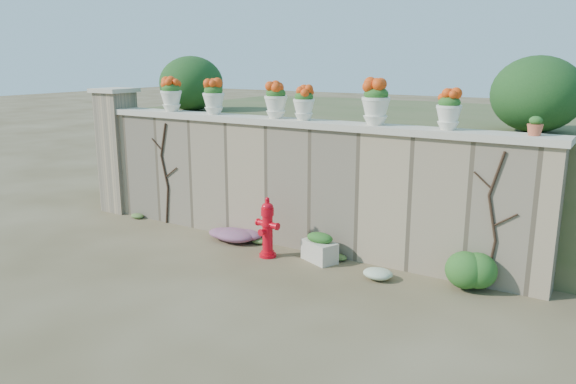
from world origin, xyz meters
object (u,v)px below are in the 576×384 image
Objects in this scene: planter_box at (320,248)px; urn_pot_0 at (171,95)px; terracotta_pot at (535,127)px; fire_hydrant at (267,227)px.

planter_box is 4.08m from urn_pot_0.
planter_box is 2.64× the size of terracotta_pot.
terracotta_pot is at bearing 32.65° from planter_box.
terracotta_pot is (6.23, 0.00, -0.19)m from urn_pot_0.
urn_pot_0 reaches higher than terracotta_pot.
planter_box is 3.49m from terracotta_pot.
fire_hydrant is 4.02× the size of terracotta_pot.
fire_hydrant is 1.52× the size of planter_box.
terracotta_pot reaches higher than fire_hydrant.
terracotta_pot is (2.82, 0.48, 2.00)m from planter_box.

